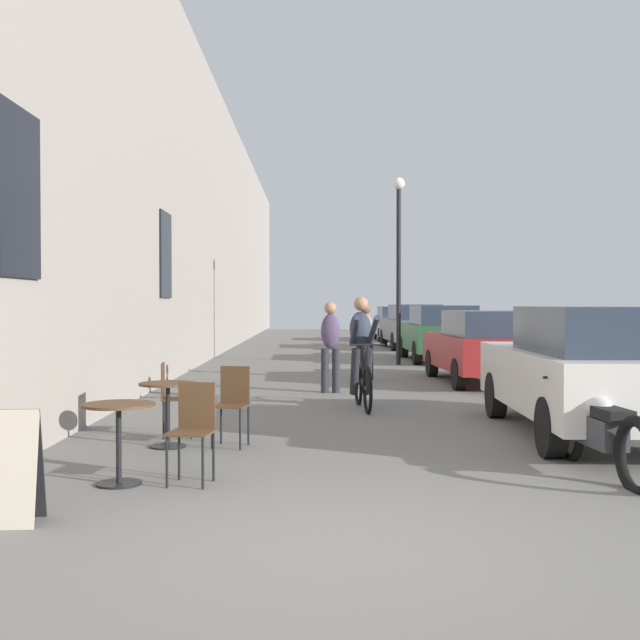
% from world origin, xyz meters
% --- Properties ---
extents(ground_plane, '(88.00, 88.00, 0.00)m').
position_xyz_m(ground_plane, '(0.00, 0.00, 0.00)').
color(ground_plane, slate).
extents(building_facade_left, '(0.54, 68.00, 8.28)m').
position_xyz_m(building_facade_left, '(-3.45, 14.00, 4.14)').
color(building_facade_left, gray).
rests_on(building_facade_left, ground_plane).
extents(cafe_table_near, '(0.64, 0.64, 0.72)m').
position_xyz_m(cafe_table_near, '(-1.97, 1.85, 0.52)').
color(cafe_table_near, black).
rests_on(cafe_table_near, ground_plane).
extents(cafe_chair_near_toward_street, '(0.44, 0.44, 0.89)m').
position_xyz_m(cafe_chair_near_toward_street, '(-1.32, 1.92, 0.52)').
color(cafe_chair_near_toward_street, black).
rests_on(cafe_chair_near_toward_street, ground_plane).
extents(cafe_table_mid, '(0.64, 0.64, 0.72)m').
position_xyz_m(cafe_table_mid, '(-1.87, 3.68, 0.52)').
color(cafe_table_mid, black).
rests_on(cafe_table_mid, ground_plane).
extents(cafe_chair_mid_toward_street, '(0.42, 0.42, 0.89)m').
position_xyz_m(cafe_chair_mid_toward_street, '(-1.95, 4.35, 0.52)').
color(cafe_chair_mid_toward_street, black).
rests_on(cafe_chair_mid_toward_street, ground_plane).
extents(cafe_chair_mid_toward_wall, '(0.45, 0.45, 0.89)m').
position_xyz_m(cafe_chair_mid_toward_wall, '(-1.16, 3.75, 0.52)').
color(cafe_chair_mid_toward_wall, black).
rests_on(cafe_chair_mid_toward_wall, ground_plane).
extents(sandwich_board_sign, '(0.57, 0.41, 0.84)m').
position_xyz_m(sandwich_board_sign, '(-2.52, 0.60, 0.42)').
color(sandwich_board_sign, black).
rests_on(sandwich_board_sign, ground_plane).
extents(cyclist_on_bicycle, '(0.52, 1.76, 1.74)m').
position_xyz_m(cyclist_on_bicycle, '(0.49, 7.01, 0.81)').
color(cyclist_on_bicycle, black).
rests_on(cyclist_on_bicycle, ground_plane).
extents(pedestrian_near, '(0.35, 0.25, 1.63)m').
position_xyz_m(pedestrian_near, '(0.05, 9.08, 0.92)').
color(pedestrian_near, '#26262D').
rests_on(pedestrian_near, ground_plane).
extents(pedestrian_mid, '(0.37, 0.29, 1.60)m').
position_xyz_m(pedestrian_mid, '(0.84, 11.53, 0.90)').
color(pedestrian_mid, '#26262D').
rests_on(pedestrian_mid, ground_plane).
extents(street_lamp, '(0.32, 0.32, 4.90)m').
position_xyz_m(street_lamp, '(1.98, 15.62, 3.11)').
color(street_lamp, black).
rests_on(street_lamp, ground_plane).
extents(parked_car_nearest, '(1.98, 4.46, 1.57)m').
position_xyz_m(parked_car_nearest, '(3.09, 4.33, 0.81)').
color(parked_car_nearest, beige).
rests_on(parked_car_nearest, ground_plane).
extents(parked_car_second, '(1.85, 4.16, 1.46)m').
position_xyz_m(parked_car_second, '(3.17, 10.72, 0.76)').
color(parked_car_second, maroon).
rests_on(parked_car_second, ground_plane).
extents(parked_car_third, '(1.87, 4.37, 1.55)m').
position_xyz_m(parked_car_third, '(3.28, 16.85, 0.80)').
color(parked_car_third, '#23512D').
rests_on(parked_car_third, ground_plane).
extents(parked_car_fourth, '(2.00, 4.48, 1.57)m').
position_xyz_m(parked_car_fourth, '(3.27, 22.97, 0.81)').
color(parked_car_fourth, '#595960').
rests_on(parked_car_fourth, ground_plane).
extents(parked_car_fifth, '(1.82, 4.18, 1.48)m').
position_xyz_m(parked_car_fifth, '(3.30, 29.10, 0.77)').
color(parked_car_fifth, beige).
rests_on(parked_car_fifth, ground_plane).
extents(parked_motorcycle, '(0.62, 2.15, 0.92)m').
position_xyz_m(parked_motorcycle, '(2.45, 2.26, 0.40)').
color(parked_motorcycle, black).
rests_on(parked_motorcycle, ground_plane).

